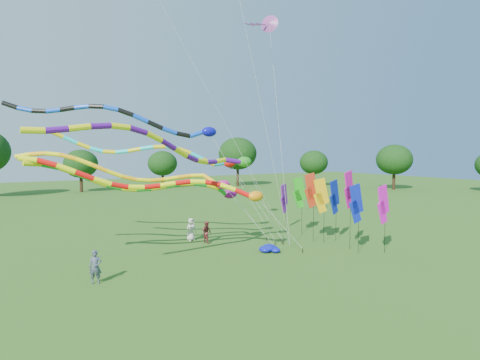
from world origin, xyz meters
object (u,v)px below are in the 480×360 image
tube_kite_orange (151,174)px  blue_nylon_heap (270,249)px  person_c (207,232)px  person_a (191,229)px  person_b (95,267)px  tube_kite_red (177,185)px

tube_kite_orange → blue_nylon_heap: (6.48, -3.53, -4.78)m
blue_nylon_heap → person_c: bearing=114.2°
tube_kite_orange → person_c: (4.37, 1.15, -4.26)m
person_a → person_c: (0.66, -1.18, -0.05)m
person_a → person_b: person_b is taller
tube_kite_red → person_c: tube_kite_red is taller
tube_kite_orange → person_c: 6.21m
tube_kite_orange → person_c: tube_kite_orange is taller
tube_kite_orange → blue_nylon_heap: 8.79m
person_a → person_b: bearing=-147.9°
tube_kite_red → person_c: 6.23m
person_b → tube_kite_orange: bearing=64.8°
tube_kite_orange → tube_kite_red: bearing=-50.5°
person_b → person_c: size_ratio=1.07×
tube_kite_red → person_a: tube_kite_red is taller
blue_nylon_heap → person_a: (-2.77, 5.87, 0.57)m
blue_nylon_heap → person_b: (-10.63, -0.45, 0.57)m
person_b → person_c: bearing=52.1°
person_c → person_a: bearing=15.1°
blue_nylon_heap → person_c: 5.17m
person_b → person_c: person_b is taller
tube_kite_red → tube_kite_orange: (-0.77, 2.32, 0.54)m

